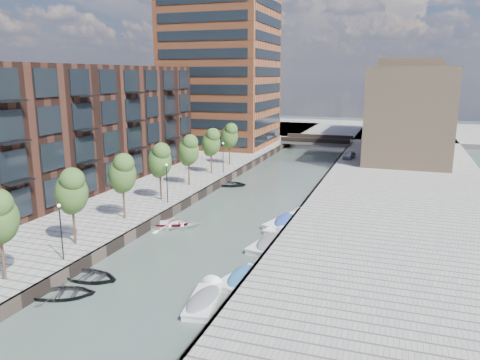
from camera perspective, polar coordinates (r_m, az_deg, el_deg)
The scene contains 31 objects.
water at distance 61.16m, azimuth 4.26°, elevation -0.47°, with size 300.00×300.00×0.00m, color #38473F.
quay_left at distance 78.12m, azimuth -22.20°, elevation 1.89°, with size 60.00×140.00×1.00m, color gray.
quay_right at distance 59.18m, azimuth 19.42°, elevation -1.12°, with size 20.00×140.00×1.00m, color gray.
quay_wall_left at distance 62.82m, azimuth -1.12°, elevation 0.39°, with size 0.25×140.00×1.00m, color #332823.
quay_wall_right at distance 59.84m, azimuth 9.92°, elevation -0.43°, with size 0.25×140.00×1.00m, color #332823.
far_closure at distance 119.33m, azimuth 11.69°, elevation 6.02°, with size 80.00×40.00×1.00m, color gray.
apartment_block at distance 59.40m, azimuth -17.37°, elevation 6.43°, with size 8.00×38.00×14.00m, color black.
tower at distance 88.63m, azimuth -2.27°, elevation 14.07°, with size 18.00×18.00×30.00m, color #9B502D.
tan_block_near at distance 79.85m, azimuth 19.82°, elevation 7.74°, with size 12.00×25.00×14.00m, color #8F7357.
tan_block_far at distance 105.74m, azimuth 19.76°, elevation 9.34°, with size 12.00×20.00×16.00m, color #8F7357.
bridge at distance 91.73m, azimuth 9.41°, elevation 4.72°, with size 13.00×6.00×1.30m.
tree_1 at distance 38.03m, azimuth -19.88°, elevation -1.16°, with size 2.50×2.50×5.95m.
tree_2 at distance 43.55m, azimuth -14.16°, elevation 0.91°, with size 2.50×2.50×5.95m.
tree_3 at distance 49.44m, azimuth -9.76°, elevation 2.50°, with size 2.50×2.50×5.95m.
tree_4 at distance 55.58m, azimuth -6.31°, elevation 3.73°, with size 2.50×2.50×5.95m.
tree_5 at distance 61.91m, azimuth -3.55°, elevation 4.71°, with size 2.50×2.50×5.95m.
tree_6 at distance 68.37m, azimuth -1.30°, elevation 5.49°, with size 2.50×2.50×5.95m.
lamp_0 at distance 35.48m, azimuth -21.02°, elevation -5.24°, with size 0.24×0.24×4.12m.
lamp_1 at distance 48.32m, azimuth -8.90°, elevation 0.12°, with size 0.24×0.24×4.12m.
lamp_2 at distance 62.63m, azimuth -2.08°, elevation 3.16°, with size 0.24×0.24×4.12m.
sloop_0 at distance 34.92m, azimuth -17.90°, elevation -11.46°, with size 3.15×4.41×0.91m, color black.
sloop_1 at distance 32.99m, azimuth -20.70°, elevation -13.14°, with size 2.96×4.14×0.86m, color black.
sloop_2 at distance 45.06m, azimuth -8.23°, elevation -5.42°, with size 2.85×3.99×0.83m, color maroon.
sloop_3 at distance 44.20m, azimuth -8.11°, elevation -5.78°, with size 3.58×5.01×1.04m, color white.
sloop_4 at distance 59.93m, azimuth -1.48°, elevation -0.71°, with size 3.40×4.75×0.98m, color #232326.
motorboat_0 at distance 33.31m, azimuth 0.58°, elevation -11.65°, with size 2.89×4.93×1.56m.
motorboat_1 at distance 30.35m, azimuth -4.30°, elevation -14.24°, with size 2.38×4.94×1.58m.
motorboat_2 at distance 44.19m, azimuth 5.62°, elevation -5.57°, with size 2.56×5.43×1.74m.
motorboat_3 at distance 45.19m, azimuth 5.88°, elevation -4.99°, with size 3.53×5.92×1.87m.
motorboat_4 at distance 39.54m, azimuth 3.88°, elevation -7.60°, with size 2.85×5.69×1.81m.
car at distance 75.47m, azimuth 13.15°, elevation 3.00°, with size 1.40×3.48×1.18m, color #ADB1B2.
Camera 1 is at (15.01, -17.62, 13.96)m, focal length 35.00 mm.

